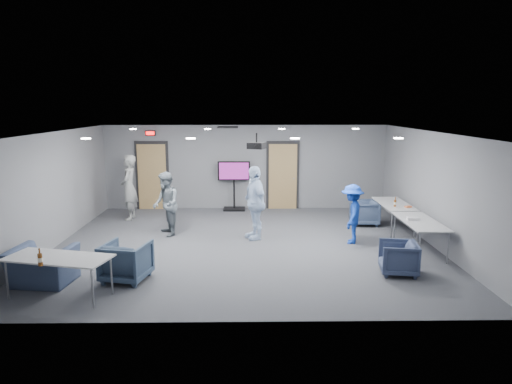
{
  "coord_description": "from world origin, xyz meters",
  "views": [
    {
      "loc": [
        0.12,
        -10.58,
        3.3
      ],
      "look_at": [
        0.28,
        0.5,
        1.2
      ],
      "focal_mm": 32.0,
      "sensor_mm": 36.0,
      "label": 1
    }
  ],
  "objects_px": {
    "table_right_a": "(394,205)",
    "person_a": "(129,187)",
    "chair_right_c": "(398,258)",
    "bottle_right": "(395,203)",
    "person_c": "(255,203)",
    "chair_front_a": "(126,261)",
    "table_right_b": "(420,223)",
    "tv_stand": "(234,183)",
    "chair_front_b": "(42,266)",
    "person_b": "(166,204)",
    "chair_right_a": "(364,213)",
    "bottle_front": "(40,259)",
    "table_front_left": "(58,259)",
    "projector": "(257,145)",
    "person_d": "(352,214)"
  },
  "relations": [
    {
      "from": "person_d",
      "to": "table_right_b",
      "type": "xyz_separation_m",
      "value": [
        1.39,
        -0.73,
        -0.04
      ]
    },
    {
      "from": "chair_front_a",
      "to": "tv_stand",
      "type": "bearing_deg",
      "value": -95.0
    },
    {
      "from": "person_b",
      "to": "table_right_a",
      "type": "distance_m",
      "value": 6.04
    },
    {
      "from": "chair_front_a",
      "to": "bottle_front",
      "type": "xyz_separation_m",
      "value": [
        -1.06,
        -1.21,
        0.46
      ]
    },
    {
      "from": "person_c",
      "to": "chair_front_a",
      "type": "distance_m",
      "value": 3.77
    },
    {
      "from": "person_d",
      "to": "bottle_front",
      "type": "bearing_deg",
      "value": -40.91
    },
    {
      "from": "person_a",
      "to": "bottle_right",
      "type": "relative_size",
      "value": 7.47
    },
    {
      "from": "person_b",
      "to": "table_right_b",
      "type": "distance_m",
      "value": 6.19
    },
    {
      "from": "person_c",
      "to": "chair_front_b",
      "type": "height_order",
      "value": "person_c"
    },
    {
      "from": "person_b",
      "to": "tv_stand",
      "type": "relative_size",
      "value": 1.05
    },
    {
      "from": "table_front_left",
      "to": "bottle_right",
      "type": "height_order",
      "value": "bottle_right"
    },
    {
      "from": "bottle_front",
      "to": "projector",
      "type": "distance_m",
      "value": 5.14
    },
    {
      "from": "chair_right_a",
      "to": "table_right_a",
      "type": "xyz_separation_m",
      "value": [
        0.65,
        -0.55,
        0.34
      ]
    },
    {
      "from": "bottle_front",
      "to": "tv_stand",
      "type": "xyz_separation_m",
      "value": [
        2.93,
        7.19,
        0.05
      ]
    },
    {
      "from": "table_right_b",
      "to": "tv_stand",
      "type": "bearing_deg",
      "value": 45.14
    },
    {
      "from": "person_d",
      "to": "bottle_right",
      "type": "relative_size",
      "value": 5.66
    },
    {
      "from": "person_a",
      "to": "table_front_left",
      "type": "height_order",
      "value": "person_a"
    },
    {
      "from": "table_front_left",
      "to": "tv_stand",
      "type": "height_order",
      "value": "tv_stand"
    },
    {
      "from": "chair_right_c",
      "to": "bottle_right",
      "type": "bearing_deg",
      "value": 172.93
    },
    {
      "from": "person_d",
      "to": "chair_front_b",
      "type": "bearing_deg",
      "value": -50.43
    },
    {
      "from": "chair_front_a",
      "to": "bottle_front",
      "type": "bearing_deg",
      "value": 61.15
    },
    {
      "from": "table_right_a",
      "to": "chair_right_c",
      "type": "bearing_deg",
      "value": 164.27
    },
    {
      "from": "chair_front_a",
      "to": "tv_stand",
      "type": "distance_m",
      "value": 6.29
    },
    {
      "from": "chair_front_a",
      "to": "table_right_a",
      "type": "relative_size",
      "value": 0.47
    },
    {
      "from": "table_right_a",
      "to": "person_a",
      "type": "bearing_deg",
      "value": 80.28
    },
    {
      "from": "chair_front_a",
      "to": "table_right_a",
      "type": "bearing_deg",
      "value": -138.08
    },
    {
      "from": "person_a",
      "to": "chair_right_a",
      "type": "height_order",
      "value": "person_a"
    },
    {
      "from": "person_c",
      "to": "table_right_b",
      "type": "bearing_deg",
      "value": 51.02
    },
    {
      "from": "table_right_b",
      "to": "chair_front_a",
      "type": "bearing_deg",
      "value": 104.7
    },
    {
      "from": "person_a",
      "to": "bottle_right",
      "type": "distance_m",
      "value": 7.48
    },
    {
      "from": "chair_right_a",
      "to": "chair_front_b",
      "type": "bearing_deg",
      "value": -55.91
    },
    {
      "from": "chair_right_a",
      "to": "table_right_a",
      "type": "distance_m",
      "value": 0.92
    },
    {
      "from": "person_c",
      "to": "bottle_front",
      "type": "distance_m",
      "value": 5.33
    },
    {
      "from": "person_b",
      "to": "person_c",
      "type": "distance_m",
      "value": 2.29
    },
    {
      "from": "person_b",
      "to": "chair_right_a",
      "type": "bearing_deg",
      "value": 79.06
    },
    {
      "from": "chair_front_b",
      "to": "tv_stand",
      "type": "xyz_separation_m",
      "value": [
        3.4,
        6.15,
        0.54
      ]
    },
    {
      "from": "bottle_right",
      "to": "bottle_front",
      "type": "bearing_deg",
      "value": -148.93
    },
    {
      "from": "table_right_a",
      "to": "bottle_front",
      "type": "height_order",
      "value": "bottle_front"
    },
    {
      "from": "person_d",
      "to": "chair_front_b",
      "type": "xyz_separation_m",
      "value": [
        -6.37,
        -2.53,
        -0.37
      ]
    },
    {
      "from": "chair_right_c",
      "to": "bottle_front",
      "type": "height_order",
      "value": "bottle_front"
    },
    {
      "from": "bottle_right",
      "to": "tv_stand",
      "type": "bearing_deg",
      "value": 146.14
    },
    {
      "from": "person_d",
      "to": "projector",
      "type": "bearing_deg",
      "value": -66.17
    },
    {
      "from": "person_a",
      "to": "chair_right_c",
      "type": "height_order",
      "value": "person_a"
    },
    {
      "from": "table_right_a",
      "to": "tv_stand",
      "type": "relative_size",
      "value": 1.13
    },
    {
      "from": "bottle_front",
      "to": "bottle_right",
      "type": "relative_size",
      "value": 1.17
    },
    {
      "from": "table_right_b",
      "to": "tv_stand",
      "type": "distance_m",
      "value": 6.16
    },
    {
      "from": "chair_right_a",
      "to": "bottle_front",
      "type": "relative_size",
      "value": 2.55
    },
    {
      "from": "chair_right_a",
      "to": "bottle_right",
      "type": "xyz_separation_m",
      "value": [
        0.54,
        -0.97,
        0.48
      ]
    },
    {
      "from": "person_b",
      "to": "table_right_b",
      "type": "relative_size",
      "value": 0.91
    },
    {
      "from": "table_front_left",
      "to": "projector",
      "type": "height_order",
      "value": "projector"
    }
  ]
}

